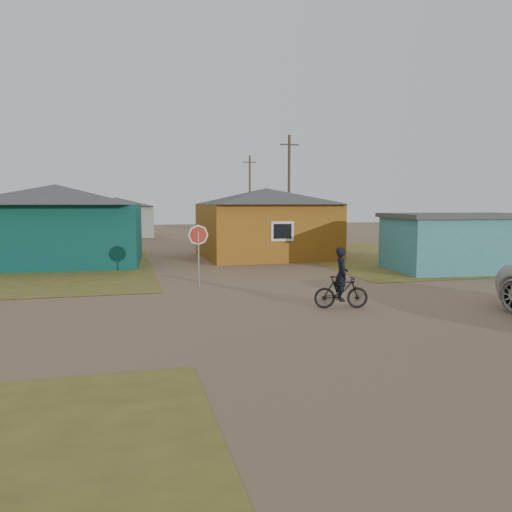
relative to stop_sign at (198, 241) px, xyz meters
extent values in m
plane|color=#81644A|center=(2.62, -4.98, -1.69)|extent=(120.00, 120.00, 0.00)
cube|color=olive|center=(16.62, 8.02, -1.69)|extent=(20.00, 18.00, 0.00)
cube|color=#0A3A35|center=(-5.88, 8.52, -0.19)|extent=(8.40, 6.54, 3.00)
pyramid|color=#39393C|center=(-5.88, 8.52, 1.81)|extent=(8.93, 7.08, 1.00)
cube|color=#925916|center=(5.12, 9.02, -0.19)|extent=(7.21, 6.24, 3.00)
pyramid|color=#39393C|center=(5.12, 9.02, 1.76)|extent=(7.72, 6.76, 0.90)
cube|color=silver|center=(5.12, 5.99, -0.04)|extent=(1.20, 0.06, 1.00)
cube|color=black|center=(5.12, 5.96, -0.04)|extent=(0.95, 0.04, 0.75)
cube|color=teal|center=(12.12, 1.52, -0.49)|extent=(6.39, 4.61, 2.40)
cube|color=#39393C|center=(12.12, 1.52, 0.81)|extent=(6.71, 4.93, 0.20)
cube|color=gray|center=(-3.38, 29.02, -0.29)|extent=(6.49, 5.60, 2.80)
pyramid|color=#39393C|center=(-3.38, 29.02, 1.51)|extent=(7.04, 6.15, 0.80)
cube|color=tan|center=(12.62, 35.02, -0.29)|extent=(6.41, 5.50, 2.80)
pyramid|color=#39393C|center=(12.62, 35.02, 1.51)|extent=(6.95, 6.05, 0.80)
cube|color=gray|center=(-11.38, 41.02, -0.34)|extent=(5.75, 5.28, 2.70)
pyramid|color=#39393C|center=(-11.38, 41.02, 1.36)|extent=(6.28, 5.81, 0.70)
cylinder|color=#493D2C|center=(9.12, 17.02, 2.31)|extent=(0.20, 0.20, 8.00)
cube|color=#493D2C|center=(9.12, 17.02, 5.61)|extent=(1.40, 0.10, 0.10)
cylinder|color=#493D2C|center=(10.12, 33.02, 2.31)|extent=(0.20, 0.20, 8.00)
cube|color=#493D2C|center=(10.12, 33.02, 5.61)|extent=(1.40, 0.10, 0.10)
cylinder|color=gray|center=(0.00, 0.00, -0.67)|extent=(0.06, 0.06, 2.05)
imported|color=black|center=(3.50, -4.79, -1.22)|extent=(1.65, 0.76, 0.95)
imported|color=black|center=(3.50, -4.79, -0.68)|extent=(0.48, 0.64, 1.57)
camera|label=1|loc=(-2.54, -18.06, 1.37)|focal=35.00mm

